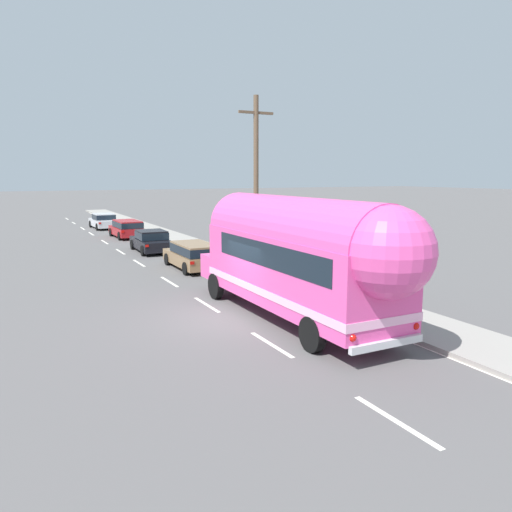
{
  "coord_description": "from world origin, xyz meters",
  "views": [
    {
      "loc": [
        -6.68,
        -14.96,
        4.81
      ],
      "look_at": [
        1.84,
        1.49,
        1.78
      ],
      "focal_mm": 34.93,
      "sensor_mm": 36.0,
      "label": 1
    }
  ],
  "objects": [
    {
      "name": "ground_plane",
      "position": [
        0.0,
        0.0,
        0.0
      ],
      "size": [
        300.0,
        300.0,
        0.0
      ],
      "primitive_type": "plane",
      "color": "#565454"
    },
    {
      "name": "lane_markings",
      "position": [
        2.62,
        12.78,
        0.0
      ],
      "size": [
        3.85,
        80.0,
        0.01
      ],
      "color": "silver",
      "rests_on": "ground"
    },
    {
      "name": "sidewalk_slab",
      "position": [
        5.02,
        10.0,
        0.07
      ],
      "size": [
        2.6,
        90.0,
        0.15
      ],
      "primitive_type": "cube",
      "color": "gray",
      "rests_on": "ground"
    },
    {
      "name": "utility_pole",
      "position": [
        4.42,
        6.49,
        4.42
      ],
      "size": [
        1.8,
        0.24,
        8.5
      ],
      "color": "brown",
      "rests_on": "ground"
    },
    {
      "name": "painted_bus",
      "position": [
        1.86,
        -1.63,
        2.3
      ],
      "size": [
        2.63,
        11.27,
        4.12
      ],
      "color": "#EA4C9E",
      "rests_on": "ground"
    },
    {
      "name": "car_lead",
      "position": [
        2.08,
        8.93,
        0.79
      ],
      "size": [
        1.98,
        4.51,
        1.37
      ],
      "color": "olive",
      "rests_on": "ground"
    },
    {
      "name": "car_second",
      "position": [
        1.76,
        15.71,
        0.73
      ],
      "size": [
        2.06,
        4.47,
        1.37
      ],
      "color": "black",
      "rests_on": "ground"
    },
    {
      "name": "car_third",
      "position": [
        2.03,
        23.51,
        0.79
      ],
      "size": [
        2.0,
        4.32,
        1.37
      ],
      "color": "#A5191E",
      "rests_on": "ground"
    },
    {
      "name": "car_fourth",
      "position": [
        1.74,
        31.35,
        0.74
      ],
      "size": [
        2.05,
        4.54,
        1.37
      ],
      "color": "silver",
      "rests_on": "ground"
    }
  ]
}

